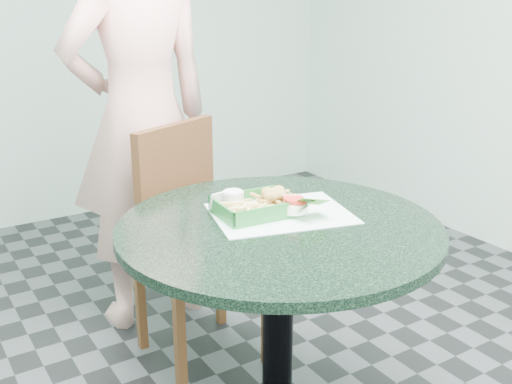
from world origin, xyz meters
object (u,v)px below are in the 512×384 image
dining_chair (190,227)px  food_basket (256,215)px  cafe_table (278,281)px  sauce_ramekin (233,203)px  diner_person (139,72)px  crab_sandwich (274,203)px

dining_chair → food_basket: (-0.04, -0.55, 0.23)m
cafe_table → food_basket: size_ratio=3.98×
food_basket → sauce_ramekin: bearing=136.3°
diner_person → sauce_ramekin: size_ratio=33.92×
cafe_table → food_basket: (-0.02, 0.10, 0.19)m
food_basket → crab_sandwich: size_ratio=1.99×
crab_sandwich → sauce_ramekin: size_ratio=1.85×
crab_sandwich → food_basket: bearing=171.6°
cafe_table → crab_sandwich: size_ratio=7.91×
cafe_table → diner_person: 1.13m
food_basket → sauce_ramekin: 0.08m
cafe_table → dining_chair: (0.02, 0.65, -0.05)m
cafe_table → sauce_ramekin: size_ratio=14.65×
diner_person → crab_sandwich: diner_person is taller
food_basket → sauce_ramekin: (-0.05, 0.05, 0.04)m
cafe_table → food_basket: 0.21m
sauce_ramekin → crab_sandwich: bearing=-28.0°
dining_chair → crab_sandwich: size_ratio=7.68×
dining_chair → diner_person: diner_person is taller
food_basket → cafe_table: bearing=-80.4°
sauce_ramekin → diner_person: bearing=86.3°
dining_chair → food_basket: dining_chair is taller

